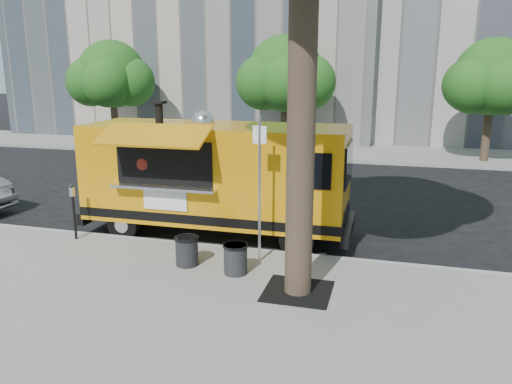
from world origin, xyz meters
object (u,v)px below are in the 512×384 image
(far_tree_b, at_px, (285,74))
(sign_post, at_px, (260,182))
(far_tree_a, at_px, (112,75))
(trash_bin_right, at_px, (187,250))
(parking_meter, at_px, (73,205))
(food_truck, at_px, (215,175))
(trash_bin_left, at_px, (235,258))
(far_tree_c, at_px, (493,77))

(far_tree_b, bearing_deg, sign_post, -79.85)
(far_tree_a, height_order, trash_bin_right, far_tree_a)
(sign_post, distance_m, parking_meter, 4.64)
(far_tree_a, height_order, far_tree_b, far_tree_b)
(food_truck, bearing_deg, far_tree_a, 129.02)
(sign_post, relative_size, food_truck, 0.45)
(trash_bin_left, bearing_deg, food_truck, 117.79)
(far_tree_a, bearing_deg, far_tree_c, 0.32)
(far_tree_b, xyz_separation_m, food_truck, (0.96, -12.53, -2.29))
(sign_post, distance_m, trash_bin_left, 1.60)
(parking_meter, bearing_deg, sign_post, -2.52)
(far_tree_a, xyz_separation_m, trash_bin_right, (10.18, -14.45, -3.31))
(trash_bin_left, distance_m, trash_bin_right, 1.10)
(far_tree_a, height_order, parking_meter, far_tree_a)
(parking_meter, bearing_deg, trash_bin_right, -14.18)
(far_tree_a, xyz_separation_m, sign_post, (11.55, -13.85, -1.93))
(far_tree_c, bearing_deg, food_truck, -123.32)
(far_tree_b, bearing_deg, trash_bin_right, -85.47)
(far_tree_c, relative_size, food_truck, 0.78)
(far_tree_c, height_order, parking_meter, far_tree_c)
(far_tree_b, distance_m, trash_bin_right, 15.27)
(far_tree_b, bearing_deg, far_tree_c, -1.91)
(sign_post, relative_size, trash_bin_right, 5.00)
(food_truck, bearing_deg, trash_bin_left, -62.59)
(sign_post, bearing_deg, food_truck, 132.73)
(food_truck, distance_m, trash_bin_left, 3.00)
(food_truck, relative_size, trash_bin_right, 11.10)
(food_truck, distance_m, trash_bin_right, 2.57)
(far_tree_c, relative_size, sign_post, 1.74)
(trash_bin_right, bearing_deg, parking_meter, 165.82)
(far_tree_b, bearing_deg, trash_bin_left, -81.41)
(parking_meter, height_order, trash_bin_left, parking_meter)
(far_tree_c, bearing_deg, parking_meter, -128.66)
(far_tree_b, xyz_separation_m, sign_post, (2.55, -14.25, -1.98))
(far_tree_a, distance_m, sign_post, 18.14)
(far_tree_a, relative_size, trash_bin_left, 8.97)
(far_tree_c, relative_size, trash_bin_left, 8.72)
(far_tree_c, height_order, food_truck, far_tree_c)
(sign_post, bearing_deg, parking_meter, 177.48)
(sign_post, height_order, parking_meter, sign_post)
(food_truck, bearing_deg, far_tree_b, 94.01)
(far_tree_b, distance_m, sign_post, 14.61)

